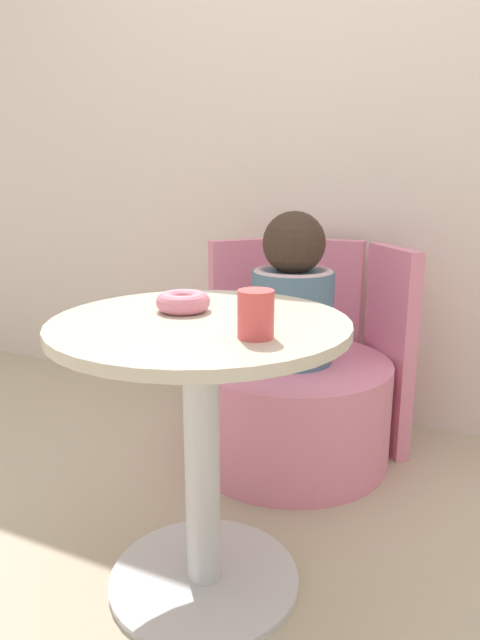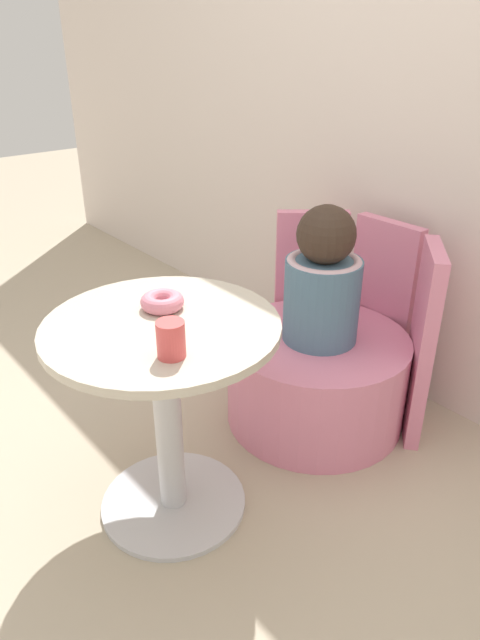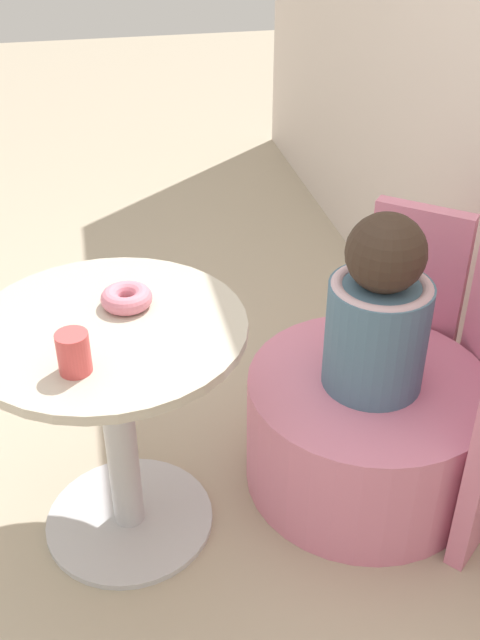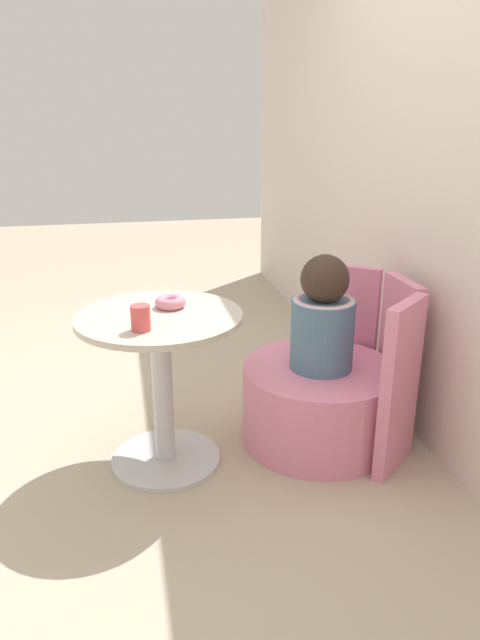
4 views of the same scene
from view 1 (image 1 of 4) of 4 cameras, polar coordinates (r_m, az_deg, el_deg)
The scene contains 8 objects.
ground_plane at distance 1.54m, azimuth -0.20°, elevation -24.49°, with size 12.00×12.00×0.00m, color #B7A88E.
back_wall at distance 2.28m, azimuth 12.93°, elevation 20.01°, with size 6.00×0.06×2.40m.
round_table at distance 1.30m, azimuth -3.88°, elevation -9.15°, with size 0.65×0.65×0.66m.
tub_chair at distance 2.00m, azimuth 5.03°, elevation -8.87°, with size 0.68×0.68×0.35m.
booth_backrest at distance 2.18m, azimuth 7.69°, elevation -1.73°, with size 0.78×0.28×0.72m.
child_figure at distance 1.88m, azimuth 5.30°, elevation 2.48°, with size 0.27×0.27×0.50m.
donut at distance 1.30m, azimuth -5.71°, elevation 1.82°, with size 0.12×0.12×0.04m.
cup at distance 1.08m, azimuth 1.59°, elevation 0.59°, with size 0.07×0.07×0.09m.
Camera 1 is at (0.52, -1.08, 0.96)m, focal length 32.00 mm.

